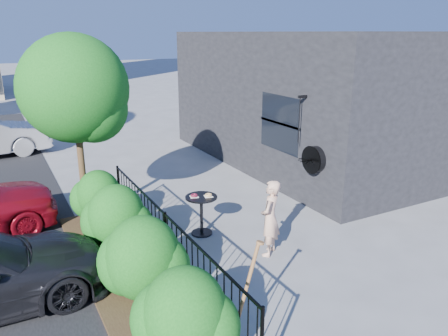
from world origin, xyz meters
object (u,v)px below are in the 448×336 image
patio_tree (78,95)px  woman (270,218)px  shovel (244,299)px  cafe_table (201,208)px

patio_tree → woman: bearing=-49.5°
patio_tree → shovel: size_ratio=2.70×
patio_tree → cafe_table: 3.38m
woman → shovel: 2.49m
cafe_table → woman: 1.57m
woman → patio_tree: bearing=-90.1°
cafe_table → woman: woman is taller
patio_tree → woman: 4.55m
woman → shovel: size_ratio=0.99×
woman → cafe_table: bearing=-101.9°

